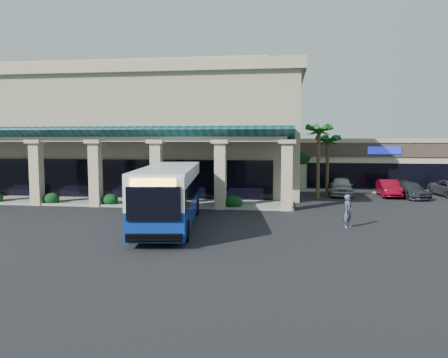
# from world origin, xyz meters

# --- Properties ---
(ground) EXTENTS (110.00, 110.00, 0.00)m
(ground) POSITION_xyz_m (0.00, 0.00, 0.00)
(ground) COLOR black
(main_building) EXTENTS (30.80, 14.80, 11.35)m
(main_building) POSITION_xyz_m (-8.00, 16.00, 5.67)
(main_building) COLOR tan
(main_building) RESTS_ON ground
(arcade) EXTENTS (30.00, 6.20, 5.70)m
(arcade) POSITION_xyz_m (-8.00, 6.80, 2.85)
(arcade) COLOR #0A3A3D
(arcade) RESTS_ON ground
(strip_mall) EXTENTS (22.50, 12.50, 4.90)m
(strip_mall) POSITION_xyz_m (18.00, 24.00, 2.45)
(strip_mall) COLOR beige
(strip_mall) RESTS_ON ground
(palm_0) EXTENTS (2.40, 2.40, 6.60)m
(palm_0) POSITION_xyz_m (8.50, 11.00, 3.30)
(palm_0) COLOR #114213
(palm_0) RESTS_ON ground
(palm_1) EXTENTS (2.40, 2.40, 5.80)m
(palm_1) POSITION_xyz_m (9.50, 14.00, 2.90)
(palm_1) COLOR #114213
(palm_1) RESTS_ON ground
(broadleaf_tree) EXTENTS (2.60, 2.60, 4.81)m
(broadleaf_tree) POSITION_xyz_m (7.50, 19.00, 2.41)
(broadleaf_tree) COLOR black
(broadleaf_tree) RESTS_ON ground
(transit_bus) EXTENTS (4.29, 11.96, 3.27)m
(transit_bus) POSITION_xyz_m (-0.41, -1.00, 1.63)
(transit_bus) COLOR #0B3095
(transit_bus) RESTS_ON ground
(pedestrian) EXTENTS (0.73, 0.78, 1.79)m
(pedestrian) POSITION_xyz_m (9.27, -0.26, 0.90)
(pedestrian) COLOR #555576
(pedestrian) RESTS_ON ground
(car_silver) EXTENTS (2.30, 4.85, 1.60)m
(car_silver) POSITION_xyz_m (10.67, 13.87, 0.80)
(car_silver) COLOR #A5A5A7
(car_silver) RESTS_ON ground
(car_white) EXTENTS (1.63, 4.35, 1.42)m
(car_white) POSITION_xyz_m (14.55, 13.75, 0.71)
(car_white) COLOR maroon
(car_white) RESTS_ON ground
(car_red) EXTENTS (2.70, 4.77, 1.30)m
(car_red) POSITION_xyz_m (16.03, 12.98, 0.65)
(car_red) COLOR #2A2D32
(car_red) RESTS_ON ground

